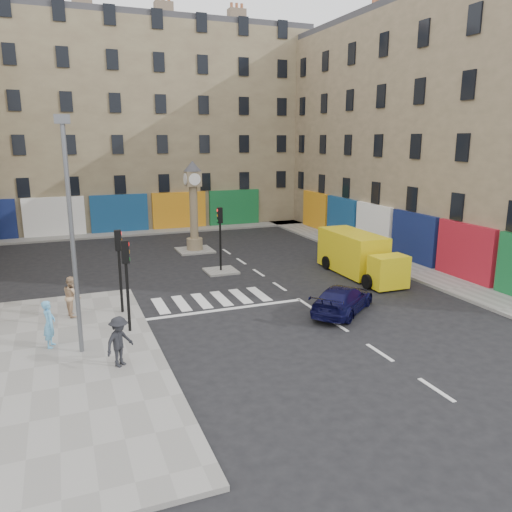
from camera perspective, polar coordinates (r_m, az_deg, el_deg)
ground at (r=23.16m, az=6.79°, el=-6.17°), size 120.00×120.00×0.00m
sidewalk_left at (r=18.79m, az=-21.61°, el=-11.59°), size 7.00×16.00×0.15m
sidewalk_right at (r=35.73m, az=11.53°, el=0.74°), size 2.60×30.00×0.15m
sidewalk_far at (r=42.56m, az=-12.42°, el=2.70°), size 32.00×2.40×0.15m
island_near at (r=29.47m, az=-4.04°, el=-1.72°), size 1.80×1.80×0.12m
island_far at (r=35.08m, az=-7.00°, el=0.66°), size 2.40×2.40×0.12m
building_right at (r=38.73m, az=20.16°, el=12.99°), size 10.00×30.00×16.00m
building_far at (r=47.62m, az=-14.12°, el=13.91°), size 32.00×10.00×17.00m
traffic_light_left_near at (r=20.14m, az=-14.60°, el=-1.70°), size 0.28×0.22×3.70m
traffic_light_left_far at (r=22.46m, az=-15.38°, el=-0.21°), size 0.28×0.22×3.70m
traffic_light_island at (r=28.92m, az=-4.12°, el=3.13°), size 0.28×0.22×3.70m
lamp_post at (r=18.20m, az=-20.38°, el=3.32°), size 0.50×0.25×8.30m
clock_pillar at (r=34.48m, az=-7.17°, el=6.32°), size 1.20×1.20×6.10m
navy_sedan at (r=22.87m, az=9.86°, el=-4.88°), size 4.46×4.06×1.25m
yellow_van at (r=29.04m, az=11.61°, el=0.10°), size 2.28×6.58×2.38m
pedestrian_blue at (r=20.00m, az=-22.55°, el=-7.17°), size 0.57×0.73×1.78m
pedestrian_tan at (r=23.05m, az=-20.27°, el=-4.33°), size 0.81×0.96×1.76m
pedestrian_dark at (r=17.63m, az=-15.34°, el=-9.40°), size 1.29×1.21×1.75m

